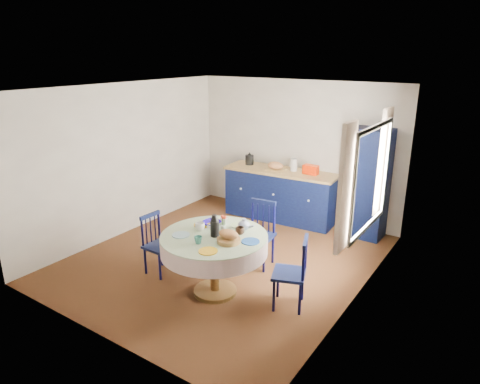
# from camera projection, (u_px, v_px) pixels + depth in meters

# --- Properties ---
(floor) EXTENTS (4.50, 4.50, 0.00)m
(floor) POSITION_uv_depth(u_px,v_px,m) (225.00, 258.00, 6.43)
(floor) COLOR black
(floor) RESTS_ON ground
(ceiling) EXTENTS (4.50, 4.50, 0.00)m
(ceiling) POSITION_uv_depth(u_px,v_px,m) (223.00, 88.00, 5.65)
(ceiling) COLOR white
(ceiling) RESTS_ON wall_back
(wall_back) EXTENTS (4.00, 0.02, 2.50)m
(wall_back) POSITION_uv_depth(u_px,v_px,m) (296.00, 150.00, 7.82)
(wall_back) COLOR silver
(wall_back) RESTS_ON floor
(wall_left) EXTENTS (0.02, 4.50, 2.50)m
(wall_left) POSITION_uv_depth(u_px,v_px,m) (126.00, 160.00, 7.10)
(wall_left) COLOR silver
(wall_left) RESTS_ON floor
(wall_right) EXTENTS (0.02, 4.50, 2.50)m
(wall_right) POSITION_uv_depth(u_px,v_px,m) (362.00, 206.00, 4.98)
(wall_right) COLOR silver
(wall_right) RESTS_ON floor
(window) EXTENTS (0.10, 1.74, 1.45)m
(window) POSITION_uv_depth(u_px,v_px,m) (369.00, 176.00, 5.16)
(window) COLOR white
(window) RESTS_ON wall_right
(kitchen_counter) EXTENTS (2.11, 0.78, 1.16)m
(kitchen_counter) POSITION_uv_depth(u_px,v_px,m) (280.00, 194.00, 7.84)
(kitchen_counter) COLOR black
(kitchen_counter) RESTS_ON floor
(pantry_cabinet) EXTENTS (0.65, 0.48, 1.82)m
(pantry_cabinet) POSITION_uv_depth(u_px,v_px,m) (368.00, 184.00, 6.96)
(pantry_cabinet) COLOR black
(pantry_cabinet) RESTS_ON floor
(dining_table) EXTENTS (1.33, 1.33, 1.09)m
(dining_table) POSITION_uv_depth(u_px,v_px,m) (215.00, 244.00, 5.30)
(dining_table) COLOR brown
(dining_table) RESTS_ON floor
(chair_left) EXTENTS (0.38, 0.40, 0.85)m
(chair_left) POSITION_uv_depth(u_px,v_px,m) (158.00, 244.00, 5.91)
(chair_left) COLOR black
(chair_left) RESTS_ON floor
(chair_far) EXTENTS (0.47, 0.45, 0.94)m
(chair_far) POSITION_uv_depth(u_px,v_px,m) (259.00, 233.00, 6.13)
(chair_far) COLOR black
(chair_far) RESTS_ON floor
(chair_right) EXTENTS (0.50, 0.51, 0.90)m
(chair_right) POSITION_uv_depth(u_px,v_px,m) (292.00, 272.00, 5.09)
(chair_right) COLOR black
(chair_right) RESTS_ON floor
(mug_a) EXTENTS (0.13, 0.13, 0.10)m
(mug_a) POSITION_uv_depth(u_px,v_px,m) (200.00, 227.00, 5.40)
(mug_a) COLOR silver
(mug_a) RESTS_ON dining_table
(mug_b) EXTENTS (0.10, 0.10, 0.09)m
(mug_b) POSITION_uv_depth(u_px,v_px,m) (198.00, 240.00, 5.02)
(mug_b) COLOR #317567
(mug_b) RESTS_ON dining_table
(mug_c) EXTENTS (0.12, 0.12, 0.09)m
(mug_c) POSITION_uv_depth(u_px,v_px,m) (240.00, 231.00, 5.28)
(mug_c) COLOR black
(mug_c) RESTS_ON dining_table
(mug_d) EXTENTS (0.11, 0.11, 0.10)m
(mug_d) POSITION_uv_depth(u_px,v_px,m) (224.00, 221.00, 5.58)
(mug_d) COLOR silver
(mug_d) RESTS_ON dining_table
(cobalt_bowl) EXTENTS (0.23, 0.23, 0.06)m
(cobalt_bowl) POSITION_uv_depth(u_px,v_px,m) (212.00, 223.00, 5.55)
(cobalt_bowl) COLOR #130772
(cobalt_bowl) RESTS_ON dining_table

